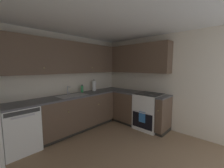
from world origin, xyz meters
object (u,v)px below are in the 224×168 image
(dishwasher, at_px, (20,129))
(oven_range, at_px, (149,111))
(soap_bottle, at_px, (82,89))
(paper_towel_roll, at_px, (94,86))

(dishwasher, xyz_separation_m, oven_range, (2.60, -1.29, 0.02))
(dishwasher, xyz_separation_m, soap_bottle, (1.56, 0.18, 0.57))
(dishwasher, bearing_deg, paper_towel_roll, 4.67)
(oven_range, xyz_separation_m, paper_towel_roll, (-0.63, 1.45, 0.59))
(oven_range, relative_size, paper_towel_roll, 3.10)
(soap_bottle, height_order, paper_towel_roll, paper_towel_roll)
(dishwasher, distance_m, soap_bottle, 1.67)
(paper_towel_roll, bearing_deg, dishwasher, -175.33)
(oven_range, bearing_deg, soap_bottle, 125.28)
(oven_range, distance_m, soap_bottle, 1.88)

